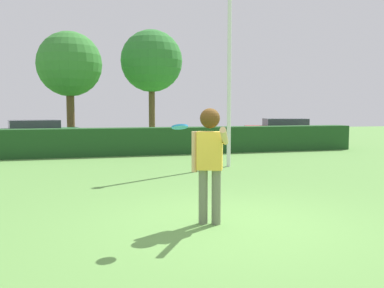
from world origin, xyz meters
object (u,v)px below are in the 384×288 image
birch_tree (151,61)px  lamppost (229,57)px  parked_car_green (34,132)px  parked_car_red (285,129)px  person (210,153)px  frisbee (180,127)px  willow_tree (69,65)px

birch_tree → lamppost: bearing=-89.4°
parked_car_green → parked_car_red: same height
lamppost → parked_car_green: lamppost is taller
person → frisbee: size_ratio=7.96×
frisbee → lamppost: bearing=64.0°
lamppost → birch_tree: bearing=90.6°
frisbee → birch_tree: bearing=81.0°
person → willow_tree: willow_tree is taller
parked_car_red → parked_car_green: bearing=178.2°
person → willow_tree: 18.45m
frisbee → willow_tree: size_ratio=0.04×
person → parked_car_green: size_ratio=0.40×
willow_tree → parked_car_green: bearing=-116.6°
lamppost → willow_tree: bearing=111.5°
person → lamppost: size_ratio=0.29×
parked_car_red → birch_tree: birch_tree is taller
frisbee → parked_car_green: bearing=102.0°
lamppost → willow_tree: (-4.77, 12.12, 0.88)m
parked_car_green → frisbee: bearing=-78.0°
frisbee → willow_tree: 18.82m
parked_car_green → birch_tree: birch_tree is taller
frisbee → parked_car_green: size_ratio=0.05×
parked_car_red → lamppost: bearing=-127.4°
parked_car_green → parked_car_red: (12.88, -0.41, 0.00)m
frisbee → lamppost: size_ratio=0.04×
person → parked_car_green: bearing=104.5°
lamppost → birch_tree: (-0.14, 12.51, 1.23)m
parked_car_red → willow_tree: 12.34m
lamppost → birch_tree: size_ratio=0.94×
lamppost → parked_car_red: size_ratio=1.34×
parked_car_green → willow_tree: willow_tree is taller
person → parked_car_green: person is taller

